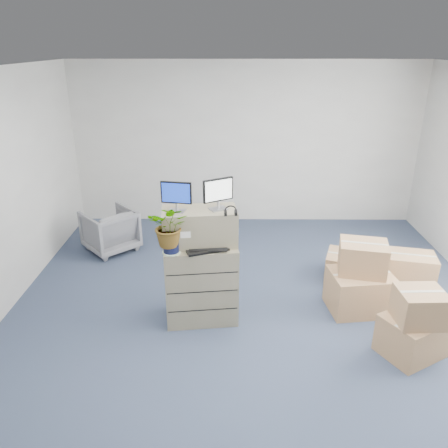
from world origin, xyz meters
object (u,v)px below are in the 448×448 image
Objects in this scene: filing_cabinet_lower at (201,282)px; monitor_left at (176,195)px; water_bottle at (202,233)px; monitor_right at (218,192)px; keyboard at (207,249)px; potted_plant at (170,231)px; office_chair at (110,228)px.

monitor_left reaches higher than filing_cabinet_lower.
monitor_right is at bearing -6.30° from water_bottle.
water_bottle reaches higher than keyboard.
water_bottle is at bearing 143.99° from monitor_right.
potted_plant is (-0.06, -0.18, -0.34)m from monitor_left.
monitor_right is at bearing 36.55° from keyboard.
filing_cabinet_lower is 0.60m from water_bottle.
monitor_right is (0.45, 0.06, 0.01)m from monitor_left.
monitor_left is 0.63× the size of potted_plant.
filing_cabinet_lower is 1.78× the size of potted_plant.
keyboard is at bearing -65.26° from filing_cabinet_lower.
keyboard is 2.02× the size of water_bottle.
filing_cabinet_lower is 4.15× the size of water_bottle.
monitor_left reaches higher than potted_plant.
monitor_right is 0.52m from water_bottle.
keyboard is at bearing 87.05° from office_chair.
keyboard is (0.08, -0.13, 0.49)m from filing_cabinet_lower.
monitor_left reaches higher than keyboard.
filing_cabinet_lower is 1.10m from monitor_right.
potted_plant is at bearing -153.69° from filing_cabinet_lower.
potted_plant reaches higher than keyboard.
filing_cabinet_lower is at bearing 33.14° from potted_plant.
filing_cabinet_lower is 0.51m from keyboard.
potted_plant is at bearing 169.60° from keyboard.
keyboard is at bearing 9.54° from potted_plant.
keyboard is 0.86× the size of potted_plant.
water_bottle is at bearing 26.78° from monitor_left.
monitor_left is 1.46× the size of water_bottle.
office_chair is at bearing 104.59° from monitor_right.
monitor_right is 0.48× the size of office_chair.
water_bottle is 2.45m from office_chair.
monitor_right reaches higher than water_bottle.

